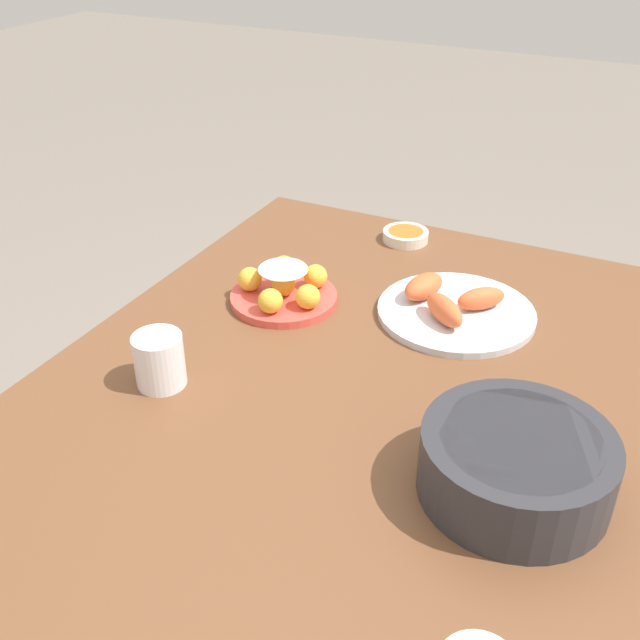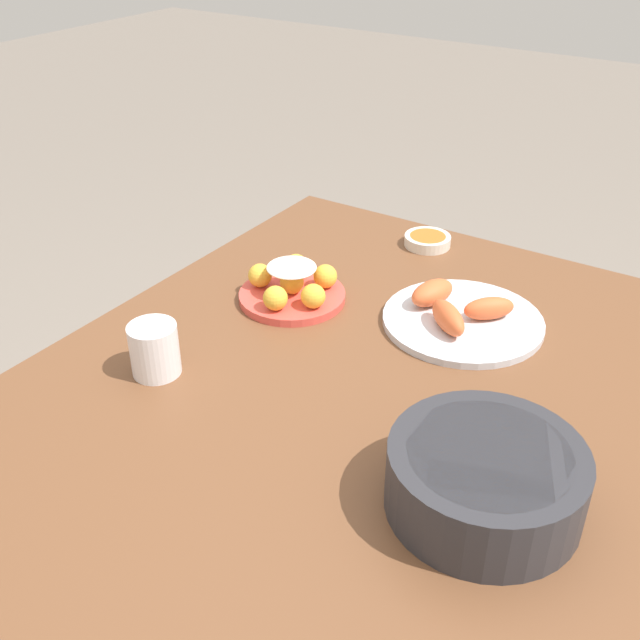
{
  "view_description": "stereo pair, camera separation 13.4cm",
  "coord_description": "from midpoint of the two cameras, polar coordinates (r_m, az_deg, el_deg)",
  "views": [
    {
      "loc": [
        0.94,
        0.38,
        1.45
      ],
      "look_at": [
        -0.09,
        -0.12,
        0.75
      ],
      "focal_mm": 42.0,
      "sensor_mm": 36.0,
      "label": 1
    },
    {
      "loc": [
        0.87,
        0.5,
        1.45
      ],
      "look_at": [
        -0.09,
        -0.12,
        0.75
      ],
      "focal_mm": 42.0,
      "sensor_mm": 36.0,
      "label": 2
    }
  ],
  "objects": [
    {
      "name": "seafood_platter",
      "position": [
        1.44,
        7.48,
        0.87
      ],
      "size": [
        0.3,
        0.3,
        0.06
      ],
      "color": "silver",
      "rests_on": "dining_table"
    },
    {
      "name": "serving_bowl",
      "position": [
        1.05,
        11.15,
        -10.77
      ],
      "size": [
        0.26,
        0.26,
        0.1
      ],
      "color": "#2D2D33",
      "rests_on": "dining_table"
    },
    {
      "name": "sauce_bowl",
      "position": [
        1.73,
        4.32,
        6.4
      ],
      "size": [
        0.1,
        0.1,
        0.02
      ],
      "color": "silver",
      "rests_on": "dining_table"
    },
    {
      "name": "cake_plate",
      "position": [
        1.47,
        -5.36,
        2.3
      ],
      "size": [
        0.21,
        0.21,
        0.08
      ],
      "color": "#E04C42",
      "rests_on": "dining_table"
    },
    {
      "name": "dining_table",
      "position": [
        1.3,
        0.2,
        -7.85
      ],
      "size": [
        1.3,
        1.04,
        0.71
      ],
      "color": "brown",
      "rests_on": "ground_plane"
    },
    {
      "name": "cup_near",
      "position": [
        1.27,
        -15.14,
        -3.09
      ],
      "size": [
        0.08,
        0.08,
        0.09
      ],
      "color": "white",
      "rests_on": "dining_table"
    }
  ]
}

